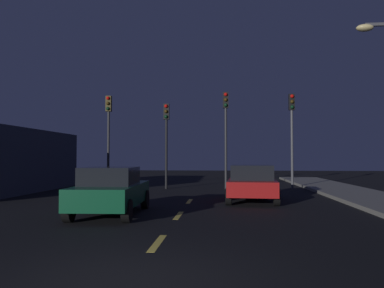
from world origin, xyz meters
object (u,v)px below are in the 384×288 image
(traffic_signal_far_right, at_px, (292,123))
(traffic_signal_far_left, at_px, (108,124))
(car_stopped_ahead, at_px, (252,183))
(car_adjacent_lane, at_px, (111,190))
(traffic_signal_center_right, at_px, (226,122))
(traffic_signal_center_left, at_px, (166,129))

(traffic_signal_far_right, bearing_deg, traffic_signal_far_left, 180.00)
(traffic_signal_far_left, relative_size, traffic_signal_far_right, 1.00)
(car_stopped_ahead, relative_size, car_adjacent_lane, 1.02)
(traffic_signal_far_right, bearing_deg, traffic_signal_center_right, 180.00)
(traffic_signal_center_left, height_order, traffic_signal_center_right, traffic_signal_center_right)
(car_stopped_ahead, bearing_deg, traffic_signal_center_right, 99.93)
(traffic_signal_center_right, bearing_deg, car_adjacent_lane, -110.16)
(traffic_signal_far_left, height_order, traffic_signal_far_right, traffic_signal_far_left)
(traffic_signal_center_right, distance_m, traffic_signal_far_right, 3.66)
(traffic_signal_far_left, bearing_deg, traffic_signal_far_right, -0.00)
(traffic_signal_center_left, relative_size, traffic_signal_far_right, 0.91)
(traffic_signal_center_right, xyz_separation_m, car_adjacent_lane, (-3.63, -9.89, -3.04))
(car_adjacent_lane, bearing_deg, traffic_signal_center_right, 69.84)
(traffic_signal_center_right, bearing_deg, traffic_signal_far_left, -180.00)
(traffic_signal_center_left, distance_m, traffic_signal_center_right, 3.40)
(traffic_signal_far_right, distance_m, car_stopped_ahead, 7.01)
(traffic_signal_far_left, distance_m, traffic_signal_center_right, 6.74)
(traffic_signal_center_left, distance_m, traffic_signal_far_right, 7.03)
(traffic_signal_center_right, relative_size, car_stopped_ahead, 1.29)
(traffic_signal_far_left, xyz_separation_m, traffic_signal_center_left, (3.37, -0.00, -0.32))
(car_adjacent_lane, bearing_deg, traffic_signal_far_left, 107.44)
(traffic_signal_center_left, xyz_separation_m, car_adjacent_lane, (-0.26, -9.89, -2.64))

